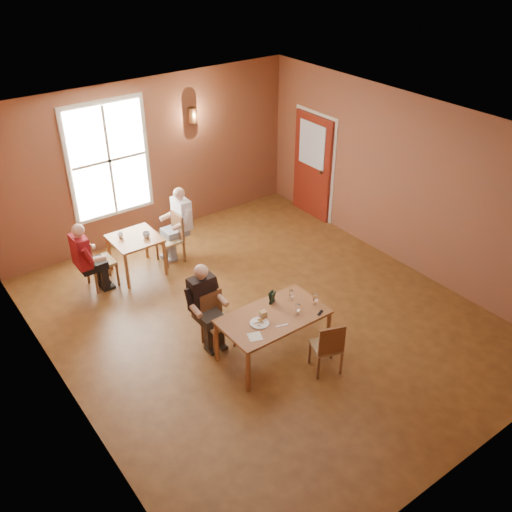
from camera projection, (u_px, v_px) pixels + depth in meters
ground at (264, 319)px, 8.87m from camera, size 6.00×7.00×0.01m
wall_back at (150, 160)px, 10.49m from camera, size 6.00×0.04×3.00m
wall_front at (476, 373)px, 5.68m from camera, size 6.00×0.04×3.00m
wall_left at (57, 310)px, 6.57m from camera, size 0.04×7.00×3.00m
wall_right at (406, 183)px, 9.61m from camera, size 0.04×7.00×3.00m
ceiling at (265, 133)px, 7.31m from camera, size 6.00×7.00×0.04m
window at (109, 160)px, 9.95m from camera, size 1.36×0.10×1.96m
door at (312, 167)px, 11.39m from camera, size 0.12×1.04×2.10m
wall_sconce at (193, 115)px, 10.52m from camera, size 0.16×0.16×0.28m
main_table at (273, 335)px, 7.99m from camera, size 1.48×0.83×0.69m
chair_diner_main at (218, 322)px, 8.14m from camera, size 0.37×0.37×0.83m
diner_main at (218, 311)px, 8.02m from camera, size 0.49×0.49×1.24m
chair_empty at (326, 345)px, 7.71m from camera, size 0.47×0.47×0.83m
plate_food at (259, 323)px, 7.64m from camera, size 0.30×0.30×0.03m
sandwich at (263, 315)px, 7.73m from camera, size 0.09×0.09×0.10m
goblet_a at (292, 295)px, 8.07m from camera, size 0.09×0.09×0.17m
goblet_b at (315, 299)px, 7.98m from camera, size 0.09×0.09×0.18m
goblet_c at (298, 309)px, 7.78m from camera, size 0.09×0.09×0.18m
menu_stand at (272, 297)px, 8.01m from camera, size 0.13×0.09×0.19m
knife at (282, 325)px, 7.62m from camera, size 0.18×0.06×0.00m
napkin at (255, 337)px, 7.42m from camera, size 0.23×0.23×0.01m
sunglasses at (320, 313)px, 7.85m from camera, size 0.12×0.08×0.01m
second_table at (137, 255)px, 9.83m from camera, size 0.79×0.79×0.69m
chair_diner_white at (170, 239)px, 10.11m from camera, size 0.39×0.39×0.89m
diner_white at (170, 229)px, 10.03m from camera, size 0.51×0.51×1.28m
chair_diner_maroon at (100, 261)px, 9.44m from camera, size 0.42×0.42×0.94m
diner_maroon at (97, 253)px, 9.35m from camera, size 0.50×0.50×1.25m
cup_a at (146, 235)px, 9.64m from camera, size 0.13×0.13×0.10m
cup_b at (121, 236)px, 9.62m from camera, size 0.12×0.12×0.09m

